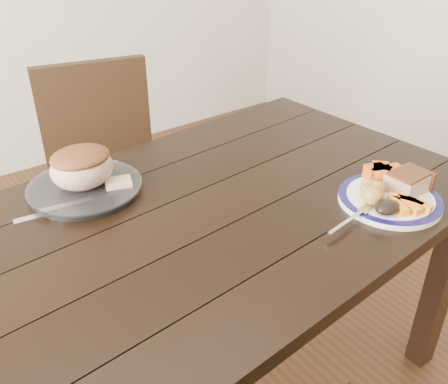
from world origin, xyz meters
TOP-DOWN VIEW (x-y plane):
  - dining_table at (-0.00, 0.00)m, footprint 1.66×1.02m
  - chair_far at (0.07, 0.74)m, footprint 0.51×0.52m
  - dinner_plate at (0.45, -0.26)m, footprint 0.27×0.27m
  - plate_rim at (0.45, -0.26)m, footprint 0.27×0.27m
  - serving_platter at (-0.18, 0.28)m, footprint 0.30×0.30m
  - pork_slice at (0.51, -0.26)m, footprint 0.11×0.08m
  - roasted_potatoes at (0.40, -0.23)m, footprint 0.09×0.09m
  - carrot_batons at (0.44, -0.32)m, footprint 0.09×0.11m
  - pumpkin_wedges at (0.51, -0.18)m, footprint 0.10×0.09m
  - dark_mushroom at (0.38, -0.30)m, footprint 0.07×0.05m
  - fork at (0.30, -0.27)m, footprint 0.18×0.04m
  - roast_joint at (-0.18, 0.28)m, footprint 0.17×0.15m
  - cut_slice at (-0.10, 0.22)m, footprint 0.08×0.08m
  - carving_knife at (-0.16, 0.21)m, footprint 0.32×0.07m

SIDE VIEW (x-z plane):
  - chair_far at x=0.07m, z-range 0.06..0.99m
  - dining_table at x=0.00m, z-range 0.28..1.03m
  - carving_knife at x=-0.16m, z-range 0.75..0.76m
  - dinner_plate at x=0.45m, z-range 0.75..0.77m
  - serving_platter at x=-0.18m, z-range 0.75..0.77m
  - plate_rim at x=0.45m, z-range 0.76..0.78m
  - fork at x=0.30m, z-range 0.77..0.77m
  - cut_slice at x=-0.10m, z-range 0.77..0.78m
  - carrot_batons at x=0.44m, z-range 0.77..0.79m
  - dark_mushroom at x=0.38m, z-range 0.77..0.80m
  - pumpkin_wedges at x=0.51m, z-range 0.77..0.81m
  - roasted_potatoes at x=0.40m, z-range 0.77..0.81m
  - pork_slice at x=0.51m, z-range 0.77..0.82m
  - roast_joint at x=-0.18m, z-range 0.77..0.88m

